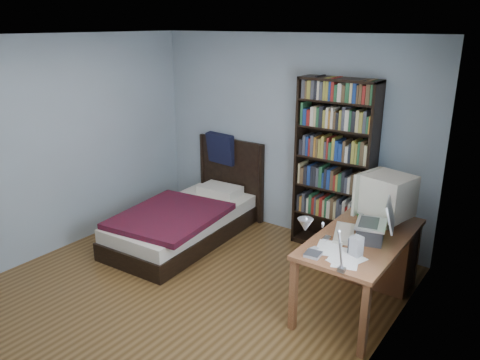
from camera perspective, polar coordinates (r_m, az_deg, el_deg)
The scene contains 14 objects.
room at distance 4.29m, azimuth -8.29°, elevation 0.04°, with size 4.20×4.24×2.50m.
desk at distance 4.99m, azimuth 16.14°, elevation -8.25°, with size 0.75×1.49×0.73m.
crt_monitor at distance 4.74m, azimuth 17.33°, elevation -1.86°, with size 0.53×0.49×0.51m.
laptop at distance 4.38m, azimuth 15.86°, elevation -5.83°, with size 0.41×0.40×0.42m.
desk_lamp at distance 3.42m, azimuth 8.75°, elevation -6.07°, with size 0.22×0.48×0.57m.
keyboard at distance 4.49m, azimuth 12.57°, elevation -6.36°, with size 0.17×0.44×0.03m, color #B6B098.
speaker at distance 4.10m, azimuth 13.99°, elevation -7.86°, with size 0.09×0.09×0.18m, color gray.
soda_can at distance 4.73m, azimuth 14.47°, elevation -4.60°, with size 0.06×0.06×0.12m, color #0B3E08.
mouse at distance 4.79m, azimuth 15.77°, elevation -4.92°, with size 0.07×0.12×0.04m, color silver.
phone_silver at distance 4.37m, azimuth 10.50°, elevation -6.98°, with size 0.05×0.10×0.02m, color #B9B9BE.
phone_grey at distance 4.15m, azimuth 8.87°, elevation -8.34°, with size 0.05×0.10×0.02m, color gray.
external_drive at distance 4.06m, azimuth 8.88°, elevation -8.96°, with size 0.13×0.13×0.03m, color gray.
bookshelf at distance 5.53m, azimuth 11.43°, elevation 1.60°, with size 0.92×0.30×2.03m.
bed at distance 5.98m, azimuth -6.41°, elevation -4.64°, with size 1.22×2.11×1.16m.
Camera 1 is at (2.88, -2.91, 2.61)m, focal length 35.00 mm.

